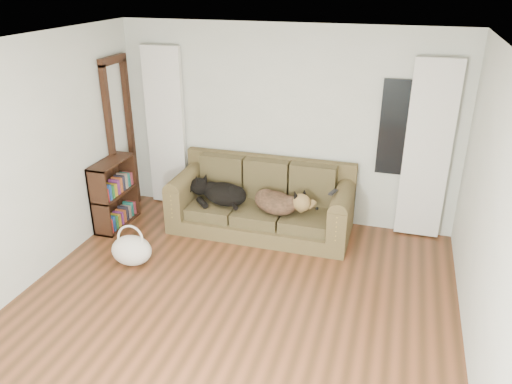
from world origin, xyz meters
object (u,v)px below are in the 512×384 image
(bookshelf, at_px, (114,191))
(sofa, at_px, (261,199))
(tote_bag, at_px, (132,252))
(dog_black_lab, at_px, (222,194))
(dog_shepherd, at_px, (278,202))

(bookshelf, bearing_deg, sofa, 4.41)
(tote_bag, bearing_deg, bookshelf, 129.95)
(tote_bag, distance_m, bookshelf, 1.14)
(dog_black_lab, relative_size, tote_bag, 1.32)
(tote_bag, bearing_deg, dog_black_lab, 59.99)
(dog_shepherd, relative_size, tote_bag, 1.31)
(dog_black_lab, distance_m, dog_shepherd, 0.79)
(sofa, bearing_deg, bookshelf, -167.83)
(dog_black_lab, height_order, dog_shepherd, dog_shepherd)
(dog_shepherd, bearing_deg, bookshelf, 36.89)
(sofa, xyz_separation_m, dog_black_lab, (-0.52, -0.05, 0.03))
(sofa, bearing_deg, dog_black_lab, -174.98)
(dog_shepherd, height_order, tote_bag, dog_shepherd)
(dog_shepherd, xyz_separation_m, tote_bag, (-1.48, -1.14, -0.33))
(dog_shepherd, bearing_deg, tote_bag, 66.47)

